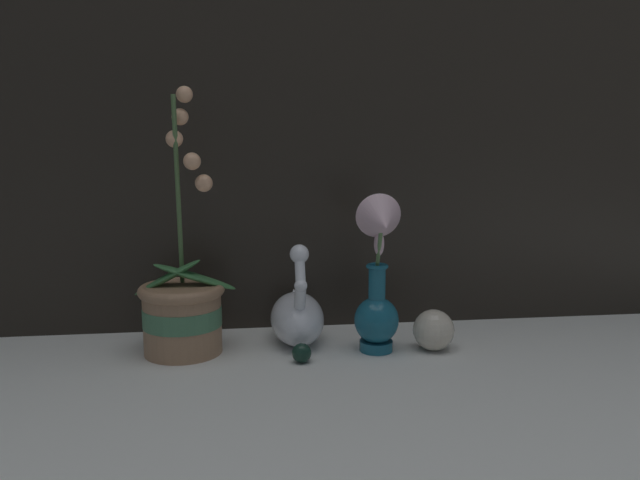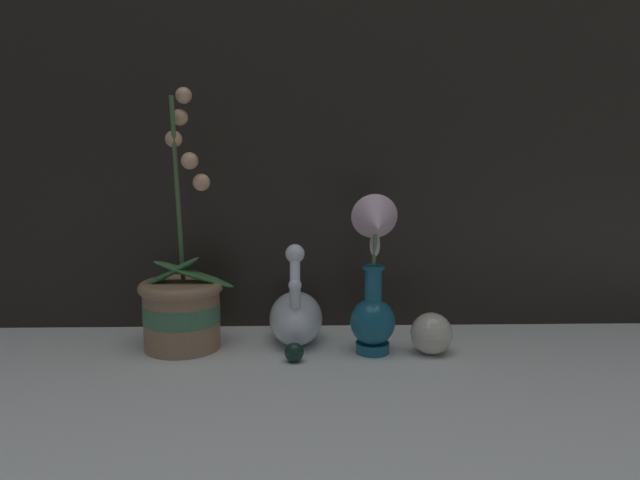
{
  "view_description": "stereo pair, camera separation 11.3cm",
  "coord_description": "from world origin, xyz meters",
  "px_view_note": "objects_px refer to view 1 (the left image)",
  "views": [
    {
      "loc": [
        -0.12,
        -0.99,
        0.37
      ],
      "look_at": [
        0.02,
        0.12,
        0.2
      ],
      "focal_mm": 35.0,
      "sensor_mm": 36.0,
      "label": 1
    },
    {
      "loc": [
        -0.0,
        -1.0,
        0.37
      ],
      "look_at": [
        0.02,
        0.12,
        0.2
      ],
      "focal_mm": 35.0,
      "sensor_mm": 36.0,
      "label": 2
    }
  ],
  "objects_px": {
    "orchid_potted_plant": "(183,307)",
    "blue_vase": "(379,283)",
    "swan_figurine": "(297,315)",
    "glass_sphere": "(434,330)"
  },
  "relations": [
    {
      "from": "swan_figurine",
      "to": "blue_vase",
      "type": "bearing_deg",
      "value": -27.89
    },
    {
      "from": "orchid_potted_plant",
      "to": "blue_vase",
      "type": "relative_size",
      "value": 1.63
    },
    {
      "from": "swan_figurine",
      "to": "glass_sphere",
      "type": "xyz_separation_m",
      "value": [
        0.24,
        -0.07,
        -0.02
      ]
    },
    {
      "from": "swan_figurine",
      "to": "orchid_potted_plant",
      "type": "bearing_deg",
      "value": -172.67
    },
    {
      "from": "blue_vase",
      "to": "glass_sphere",
      "type": "relative_size",
      "value": 3.83
    },
    {
      "from": "orchid_potted_plant",
      "to": "glass_sphere",
      "type": "xyz_separation_m",
      "value": [
        0.45,
        -0.04,
        -0.05
      ]
    },
    {
      "from": "orchid_potted_plant",
      "to": "swan_figurine",
      "type": "distance_m",
      "value": 0.21
    },
    {
      "from": "swan_figurine",
      "to": "glass_sphere",
      "type": "relative_size",
      "value": 2.64
    },
    {
      "from": "swan_figurine",
      "to": "blue_vase",
      "type": "relative_size",
      "value": 0.69
    },
    {
      "from": "orchid_potted_plant",
      "to": "swan_figurine",
      "type": "relative_size",
      "value": 2.38
    }
  ]
}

